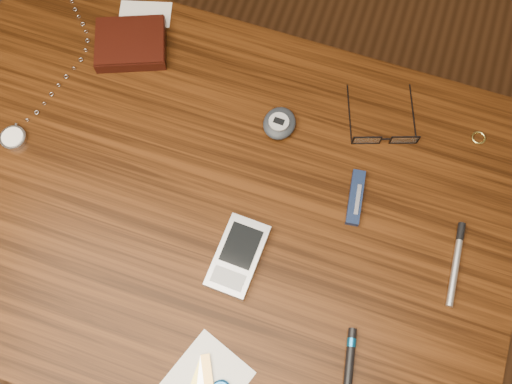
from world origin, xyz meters
TOP-DOWN VIEW (x-y plane):
  - ground at (0.00, 0.00)m, footprint 3.80×3.80m
  - desk at (0.00, 0.00)m, footprint 1.00×0.70m
  - wallet_and_card at (-0.23, 0.23)m, footprint 0.15×0.19m
  - eyeglasses at (0.24, 0.20)m, footprint 0.14×0.14m
  - gold_ring at (0.39, 0.25)m, footprint 0.03×0.03m
  - pocket_watch at (-0.34, 0.01)m, footprint 0.09×0.33m
  - pda_phone at (0.08, -0.07)m, footprint 0.07×0.12m
  - pedometer at (0.07, 0.17)m, footprint 0.06×0.06m
  - pocket_knife at (0.22, 0.08)m, footprint 0.03×0.09m
  - silver_pen at (0.40, 0.04)m, footprint 0.02×0.14m
  - black_blue_pen at (0.28, -0.16)m, footprint 0.03×0.09m

SIDE VIEW (x-z plane):
  - ground at x=0.00m, z-range 0.00..0.00m
  - desk at x=0.00m, z-range 0.27..1.02m
  - gold_ring at x=0.39m, z-range 0.75..0.75m
  - silver_pen at x=0.40m, z-range 0.75..0.76m
  - pocket_watch at x=-0.34m, z-range 0.75..0.76m
  - pocket_knife at x=0.22m, z-range 0.75..0.76m
  - black_blue_pen at x=0.28m, z-range 0.75..0.76m
  - pda_phone at x=0.08m, z-range 0.75..0.77m
  - eyeglasses at x=0.24m, z-range 0.75..0.77m
  - pedometer at x=0.07m, z-range 0.75..0.77m
  - wallet_and_card at x=-0.23m, z-range 0.75..0.78m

